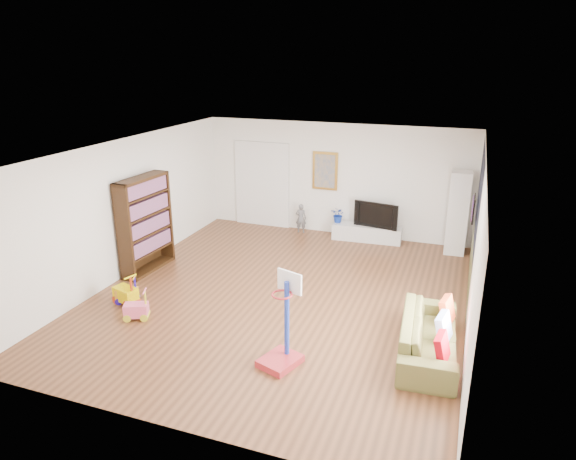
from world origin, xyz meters
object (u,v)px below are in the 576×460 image
(bookshelf, at_px, (145,224))
(media_console, at_px, (367,233))
(basketball_hoop, at_px, (280,321))
(sofa, at_px, (429,336))

(bookshelf, bearing_deg, media_console, 43.13)
(media_console, relative_size, basketball_hoop, 1.17)
(sofa, xyz_separation_m, basketball_hoop, (-1.96, -1.00, 0.40))
(media_console, height_order, bookshelf, bookshelf)
(media_console, height_order, basketball_hoop, basketball_hoop)
(sofa, bearing_deg, media_console, 18.40)
(bookshelf, xyz_separation_m, sofa, (5.72, -1.28, -0.68))
(sofa, relative_size, basketball_hoop, 1.47)
(media_console, relative_size, bookshelf, 0.83)
(bookshelf, distance_m, sofa, 5.90)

